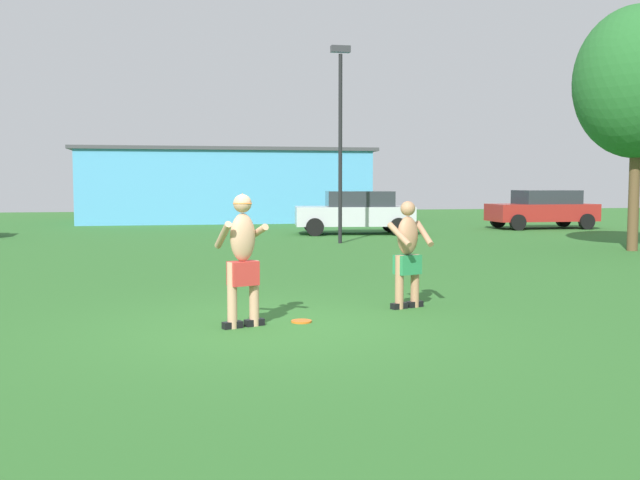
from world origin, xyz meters
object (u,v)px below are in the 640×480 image
at_px(car_silver_near_post, 355,212).
at_px(lamp_post, 340,124).
at_px(tree_behind_players, 638,82).
at_px(player_in_green, 408,252).
at_px(car_red_mid_lot, 543,209).
at_px(frisbee, 301,321).
at_px(player_with_cap, 243,253).

height_order(car_silver_near_post, lamp_post, lamp_post).
xyz_separation_m(lamp_post, tree_behind_players, (7.45, -4.04, 0.93)).
relative_size(lamp_post, tree_behind_players, 0.90).
height_order(player_in_green, car_red_mid_lot, player_in_green).
relative_size(frisbee, car_silver_near_post, 0.06).
height_order(player_with_cap, player_in_green, player_with_cap).
height_order(player_with_cap, car_silver_near_post, player_with_cap).
bearing_deg(car_silver_near_post, player_in_green, -100.90).
bearing_deg(lamp_post, player_with_cap, -107.96).
xyz_separation_m(frisbee, car_silver_near_post, (4.80, 16.56, 0.81)).
distance_m(car_silver_near_post, lamp_post, 5.05).
bearing_deg(frisbee, car_red_mid_lot, 54.18).
height_order(player_with_cap, tree_behind_players, tree_behind_players).
distance_m(player_in_green, frisbee, 2.12).
xyz_separation_m(frisbee, tree_behind_players, (10.81, 8.63, 4.63)).
bearing_deg(player_in_green, car_red_mid_lot, 56.81).
distance_m(player_with_cap, frisbee, 1.27).
bearing_deg(tree_behind_players, player_in_green, -139.18).
bearing_deg(car_silver_near_post, player_with_cap, -108.52).
distance_m(player_in_green, tree_behind_players, 12.53).
bearing_deg(player_in_green, frisbee, -155.08).
relative_size(car_silver_near_post, tree_behind_players, 0.67).
bearing_deg(player_in_green, tree_behind_players, 40.82).
bearing_deg(car_red_mid_lot, tree_behind_players, -103.73).
bearing_deg(lamp_post, car_silver_near_post, 69.64).
bearing_deg(lamp_post, player_in_green, -97.63).
bearing_deg(car_red_mid_lot, frisbee, -125.82).
distance_m(player_with_cap, car_red_mid_lot, 23.10).
bearing_deg(player_with_cap, car_red_mid_lot, 52.81).
height_order(player_with_cap, car_red_mid_lot, player_with_cap).
xyz_separation_m(player_with_cap, car_silver_near_post, (5.61, 16.74, -0.15)).
bearing_deg(player_with_cap, player_in_green, 21.26).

